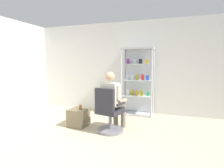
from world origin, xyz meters
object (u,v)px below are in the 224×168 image
seated_shopkeeper (113,98)px  tea_glass (80,107)px  storage_crate (79,117)px  office_chair (109,114)px  display_cabinet_main (138,81)px

seated_shopkeeper → tea_glass: 0.83m
storage_crate → tea_glass: bearing=-20.3°
office_chair → storage_crate: 0.86m
seated_shopkeeper → tea_glass: seated_shopkeeper is taller
office_chair → seated_shopkeeper: (0.04, 0.16, 0.32)m
seated_shopkeeper → tea_glass: (-0.79, -0.02, -0.25)m
tea_glass → display_cabinet_main: bearing=55.4°
storage_crate → office_chair: bearing=-11.2°
display_cabinet_main → storage_crate: (-1.10, -1.47, -0.76)m
office_chair → tea_glass: (-0.75, 0.14, 0.07)m
office_chair → tea_glass: bearing=169.7°
office_chair → seated_shopkeeper: bearing=77.1°
storage_crate → tea_glass: (0.07, -0.03, 0.25)m
office_chair → seated_shopkeeper: size_ratio=0.74×
office_chair → storage_crate: office_chair is taller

